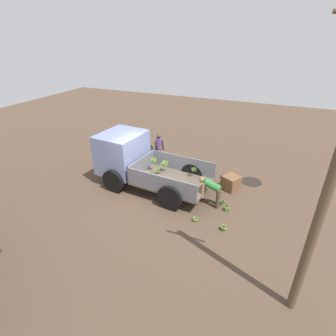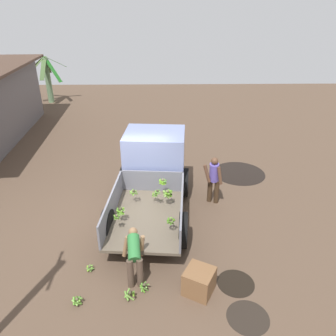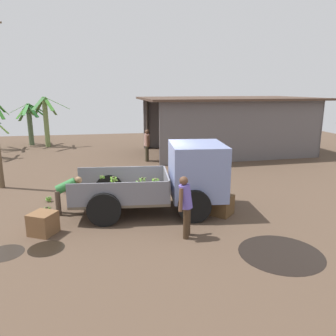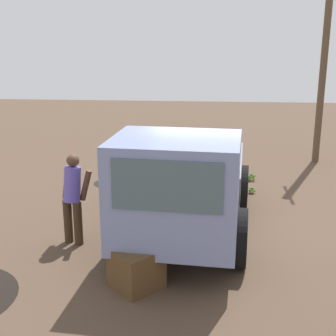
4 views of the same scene
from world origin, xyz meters
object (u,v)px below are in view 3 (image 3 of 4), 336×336
(person_foreground_visitor, at_px, (185,204))
(banana_bunch_on_ground_3, at_px, (49,199))
(wooden_crate_0, at_px, (43,223))
(banana_bunch_on_ground_1, at_px, (78,198))
(banana_bunch_on_ground_2, at_px, (47,210))
(person_worker_loading, at_px, (66,191))
(banana_bunch_on_ground_0, at_px, (53,213))
(wooden_crate_1, at_px, (221,205))
(cargo_truck, at_px, (183,175))
(person_bystander_near_shed, at_px, (147,144))

(person_foreground_visitor, relative_size, banana_bunch_on_ground_3, 6.66)
(person_foreground_visitor, distance_m, wooden_crate_0, 3.81)
(banana_bunch_on_ground_1, height_order, banana_bunch_on_ground_2, banana_bunch_on_ground_2)
(person_worker_loading, relative_size, banana_bunch_on_ground_2, 4.13)
(banana_bunch_on_ground_1, bearing_deg, banana_bunch_on_ground_0, -115.18)
(banana_bunch_on_ground_2, height_order, wooden_crate_1, wooden_crate_1)
(banana_bunch_on_ground_2, distance_m, banana_bunch_on_ground_3, 1.13)
(banana_bunch_on_ground_3, bearing_deg, person_foreground_visitor, -41.12)
(person_worker_loading, distance_m, wooden_crate_0, 1.57)
(banana_bunch_on_ground_3, bearing_deg, banana_bunch_on_ground_1, -4.26)
(banana_bunch_on_ground_3, bearing_deg, person_worker_loading, -58.09)
(person_worker_loading, bearing_deg, banana_bunch_on_ground_2, 166.65)
(banana_bunch_on_ground_0, distance_m, banana_bunch_on_ground_3, 1.47)
(wooden_crate_0, bearing_deg, wooden_crate_1, 5.61)
(person_worker_loading, xyz_separation_m, wooden_crate_1, (4.67, -0.95, -0.41))
(cargo_truck, distance_m, wooden_crate_0, 4.27)
(person_bystander_near_shed, relative_size, banana_bunch_on_ground_1, 8.17)
(cargo_truck, xyz_separation_m, person_foreground_visitor, (-0.38, -1.89, -0.24))
(person_bystander_near_shed, xyz_separation_m, banana_bunch_on_ground_3, (-4.10, -5.86, -0.83))
(banana_bunch_on_ground_0, distance_m, banana_bunch_on_ground_1, 1.49)
(banana_bunch_on_ground_1, bearing_deg, banana_bunch_on_ground_2, -129.44)
(banana_bunch_on_ground_2, relative_size, banana_bunch_on_ground_3, 1.13)
(wooden_crate_0, bearing_deg, person_bystander_near_shed, 65.99)
(person_foreground_visitor, distance_m, person_worker_loading, 3.96)
(person_bystander_near_shed, height_order, wooden_crate_1, person_bystander_near_shed)
(cargo_truck, distance_m, wooden_crate_1, 1.47)
(person_bystander_near_shed, height_order, banana_bunch_on_ground_2, person_bystander_near_shed)
(person_foreground_visitor, xyz_separation_m, banana_bunch_on_ground_3, (-3.98, 3.48, -0.80))
(person_foreground_visitor, distance_m, banana_bunch_on_ground_3, 5.35)
(banana_bunch_on_ground_0, bearing_deg, banana_bunch_on_ground_3, 104.07)
(banana_bunch_on_ground_1, height_order, banana_bunch_on_ground_3, banana_bunch_on_ground_3)
(banana_bunch_on_ground_3, bearing_deg, banana_bunch_on_ground_2, -83.31)
(banana_bunch_on_ground_0, bearing_deg, cargo_truck, -2.27)
(person_worker_loading, xyz_separation_m, banana_bunch_on_ground_0, (-0.39, -0.23, -0.60))
(person_worker_loading, distance_m, banana_bunch_on_ground_2, 0.85)
(banana_bunch_on_ground_2, xyz_separation_m, banana_bunch_on_ground_3, (-0.13, 1.12, -0.02))
(banana_bunch_on_ground_3, relative_size, wooden_crate_0, 0.40)
(banana_bunch_on_ground_2, bearing_deg, cargo_truck, -6.26)
(person_worker_loading, height_order, banana_bunch_on_ground_2, person_worker_loading)
(person_bystander_near_shed, relative_size, wooden_crate_1, 2.63)
(person_bystander_near_shed, bearing_deg, person_worker_loading, -102.48)
(person_bystander_near_shed, xyz_separation_m, wooden_crate_1, (1.32, -8.01, -0.63))
(person_bystander_near_shed, bearing_deg, banana_bunch_on_ground_3, -112.07)
(banana_bunch_on_ground_0, xyz_separation_m, wooden_crate_0, (-0.05, -1.23, 0.19))
(banana_bunch_on_ground_1, distance_m, banana_bunch_on_ground_3, 1.00)
(cargo_truck, relative_size, person_foreground_visitor, 2.94)
(person_worker_loading, bearing_deg, wooden_crate_1, -17.45)
(banana_bunch_on_ground_3, distance_m, wooden_crate_1, 5.83)
(person_foreground_visitor, relative_size, wooden_crate_0, 2.67)
(person_foreground_visitor, bearing_deg, banana_bunch_on_ground_0, -6.65)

